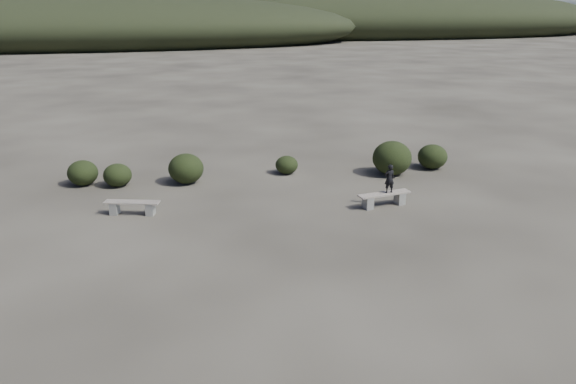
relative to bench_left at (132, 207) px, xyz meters
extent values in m
plane|color=#2E2A23|center=(4.66, -5.44, -0.27)|extent=(1200.00, 1200.00, 0.00)
cube|color=gray|center=(-0.58, 0.15, -0.07)|extent=(0.33, 0.40, 0.40)
cube|color=gray|center=(0.58, -0.15, -0.07)|extent=(0.33, 0.40, 0.40)
cube|color=gray|center=(0.00, 0.00, 0.15)|extent=(1.83, 0.82, 0.05)
cube|color=gray|center=(7.76, -0.97, -0.06)|extent=(0.33, 0.41, 0.42)
cube|color=gray|center=(8.99, -0.73, -0.06)|extent=(0.33, 0.41, 0.42)
cube|color=gray|center=(8.37, -0.85, 0.17)|extent=(1.92, 0.74, 0.05)
imported|color=black|center=(8.53, -0.82, 0.69)|extent=(0.38, 0.27, 0.99)
ellipsoid|color=black|center=(-0.73, 3.23, 0.16)|extent=(1.06, 1.06, 0.87)
ellipsoid|color=black|center=(1.83, 3.12, 0.30)|extent=(1.34, 1.34, 1.15)
ellipsoid|color=black|center=(5.86, 3.61, 0.09)|extent=(0.92, 0.92, 0.73)
ellipsoid|color=black|center=(10.00, 2.67, 0.41)|extent=(1.57, 1.57, 1.37)
ellipsoid|color=black|center=(11.99, 3.17, 0.24)|extent=(1.22, 1.22, 1.02)
ellipsoid|color=black|center=(-2.03, 3.63, 0.21)|extent=(1.13, 1.13, 0.96)
ellipsoid|color=black|center=(-20.34, 84.56, 2.43)|extent=(110.00, 40.00, 12.00)
ellipsoid|color=black|center=(39.66, 104.56, 2.88)|extent=(120.00, 44.00, 14.00)
ellipsoid|color=#2E382F|center=(4.66, 154.56, 5.13)|extent=(190.00, 64.00, 24.00)
camera|label=1|loc=(1.66, -17.90, 6.29)|focal=35.00mm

